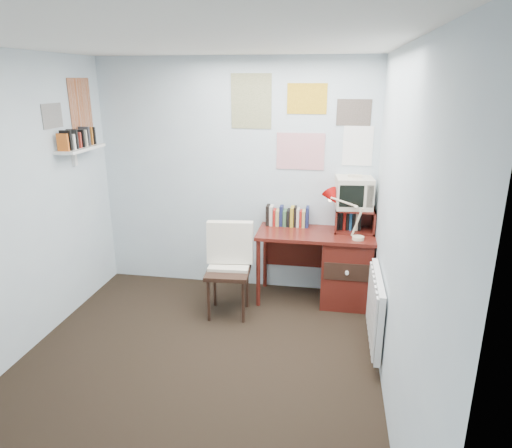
# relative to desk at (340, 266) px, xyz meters

# --- Properties ---
(ground) EXTENTS (3.50, 3.50, 0.00)m
(ground) POSITION_rel_desk_xyz_m (-1.17, -1.48, -0.41)
(ground) COLOR black
(ground) RESTS_ON ground
(back_wall) EXTENTS (3.00, 0.02, 2.50)m
(back_wall) POSITION_rel_desk_xyz_m (-1.17, 0.27, 0.84)
(back_wall) COLOR silver
(back_wall) RESTS_ON ground
(right_wall) EXTENTS (0.02, 3.50, 2.50)m
(right_wall) POSITION_rel_desk_xyz_m (0.33, -1.48, 0.84)
(right_wall) COLOR silver
(right_wall) RESTS_ON ground
(ceiling) EXTENTS (3.00, 3.50, 0.02)m
(ceiling) POSITION_rel_desk_xyz_m (-1.17, -1.48, 2.09)
(ceiling) COLOR white
(ceiling) RESTS_ON back_wall
(desk) EXTENTS (1.20, 0.55, 0.76)m
(desk) POSITION_rel_desk_xyz_m (0.00, 0.00, 0.00)
(desk) COLOR #5F1C15
(desk) RESTS_ON ground
(desk_chair) EXTENTS (0.49, 0.47, 0.90)m
(desk_chair) POSITION_rel_desk_xyz_m (-1.10, -0.46, 0.04)
(desk_chair) COLOR black
(desk_chair) RESTS_ON ground
(desk_lamp) EXTENTS (0.36, 0.33, 0.43)m
(desk_lamp) POSITION_rel_desk_xyz_m (0.15, -0.15, 0.57)
(desk_lamp) COLOR red
(desk_lamp) RESTS_ON desk
(tv_riser) EXTENTS (0.40, 0.30, 0.25)m
(tv_riser) POSITION_rel_desk_xyz_m (0.12, 0.11, 0.48)
(tv_riser) COLOR #5F1C15
(tv_riser) RESTS_ON desk
(crt_tv) EXTENTS (0.39, 0.37, 0.34)m
(crt_tv) POSITION_rel_desk_xyz_m (0.09, 0.13, 0.78)
(crt_tv) COLOR beige
(crt_tv) RESTS_ON tv_riser
(book_row) EXTENTS (0.60, 0.14, 0.22)m
(book_row) POSITION_rel_desk_xyz_m (-0.51, 0.18, 0.46)
(book_row) COLOR #5F1C15
(book_row) RESTS_ON desk
(radiator) EXTENTS (0.09, 0.80, 0.60)m
(radiator) POSITION_rel_desk_xyz_m (0.29, -0.93, 0.01)
(radiator) COLOR white
(radiator) RESTS_ON right_wall
(wall_shelf) EXTENTS (0.20, 0.62, 0.24)m
(wall_shelf) POSITION_rel_desk_xyz_m (-2.57, -0.38, 1.21)
(wall_shelf) COLOR white
(wall_shelf) RESTS_ON left_wall
(posters_back) EXTENTS (1.20, 0.01, 0.90)m
(posters_back) POSITION_rel_desk_xyz_m (-0.47, 0.26, 1.44)
(posters_back) COLOR white
(posters_back) RESTS_ON back_wall
(posters_left) EXTENTS (0.01, 0.70, 0.60)m
(posters_left) POSITION_rel_desk_xyz_m (-2.67, -0.38, 1.59)
(posters_left) COLOR white
(posters_left) RESTS_ON left_wall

